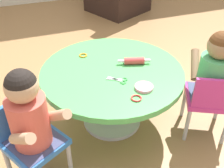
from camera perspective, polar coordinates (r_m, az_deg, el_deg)
The scene contains 11 objects.
ground_plane at distance 2.18m, azimuth 0.00°, elevation -7.51°, with size 10.00×10.00×0.00m, color #9E7247.
craft_table at distance 1.94m, azimuth 0.00°, elevation 0.46°, with size 0.99×0.99×0.47m.
child_chair_left at distance 1.68m, azimuth -16.42°, elevation -10.91°, with size 0.41×0.41×0.54m.
seated_child_left at distance 1.50m, azimuth -16.97°, elevation -5.71°, with size 0.40×0.43×0.51m.
child_chair_right at distance 2.00m, azimuth 19.41°, elevation -3.02°, with size 0.40×0.40×0.54m.
seated_child_right at distance 1.91m, azimuth 20.55°, elevation 3.07°, with size 0.40×0.43×0.51m.
rolling_pin at distance 1.95m, azimuth 4.60°, elevation 4.80°, with size 0.23×0.09×0.05m.
craft_scissors at distance 1.78m, azimuth 1.65°, elevation 0.80°, with size 0.14×0.12×0.01m.
playdough_blob_0 at distance 1.72m, azimuth 6.62°, elevation -0.67°, with size 0.11×0.11×0.02m, color pink.
cookie_cutter_0 at distance 2.06m, azimuth -5.99°, elevation 5.91°, with size 0.06×0.06×0.01m, color orange.
cookie_cutter_1 at distance 1.64m, azimuth 5.05°, elevation -2.93°, with size 0.07×0.07×0.01m, color red.
Camera 1 is at (-0.53, -1.50, 1.49)m, focal length 44.23 mm.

